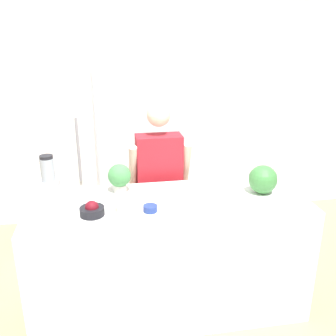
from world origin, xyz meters
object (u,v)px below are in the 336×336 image
person (159,187)px  bowl_cream (126,207)px  bowl_cherries (92,210)px  potted_plant (120,177)px  watermelon (263,180)px  blender (49,179)px  refrigerator (59,158)px  bowl_small_blue (150,208)px

person → bowl_cream: bearing=-115.5°
bowl_cherries → potted_plant: potted_plant is taller
watermelon → bowl_cherries: (-1.30, -0.14, -0.09)m
person → bowl_cherries: (-0.58, -0.75, 0.18)m
bowl_cherries → watermelon: bearing=6.0°
person → blender: person is taller
refrigerator → bowl_small_blue: (0.78, -1.49, 0.07)m
bowl_cherries → bowl_cream: size_ratio=1.11×
potted_plant → watermelon: bearing=-12.1°
watermelon → bowl_cherries: size_ratio=1.29×
refrigerator → person: 1.21m
potted_plant → blender: bearing=176.2°
bowl_cream → blender: 0.69m
person → watermelon: bearing=-40.4°
watermelon → bowl_cherries: watermelon is taller
bowl_cherries → bowl_cream: bowl_cherries is taller
person → watermelon: size_ratio=7.12×
bowl_cherries → blender: bearing=128.9°
bowl_cherries → blender: (-0.33, 0.41, 0.09)m
person → blender: 1.01m
person → blender: bearing=-159.3°
bowl_cherries → bowl_small_blue: bowl_cherries is taller
person → refrigerator: bearing=142.7°
refrigerator → potted_plant: (0.59, -1.11, 0.17)m
watermelon → blender: size_ratio=0.68×
bowl_small_blue → potted_plant: (-0.19, 0.38, 0.11)m
bowl_small_blue → potted_plant: size_ratio=0.43×
blender → potted_plant: size_ratio=1.40×
person → bowl_small_blue: (-0.18, -0.76, 0.16)m
watermelon → blender: blender is taller
refrigerator → bowl_cream: size_ratio=11.73×
bowl_cream → potted_plant: (-0.02, 0.35, 0.10)m
bowl_cream → blender: (-0.56, 0.38, 0.10)m
person → bowl_cream: person is taller
bowl_cream → bowl_small_blue: size_ratio=1.53×
refrigerator → bowl_small_blue: refrigerator is taller
bowl_cream → bowl_small_blue: (0.17, -0.04, -0.01)m
bowl_small_blue → potted_plant: potted_plant is taller
bowl_cream → blender: blender is taller
watermelon → bowl_cream: bearing=-173.9°
bowl_small_blue → bowl_cherries: bearing=178.4°
blender → potted_plant: 0.54m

